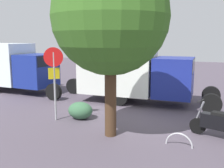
% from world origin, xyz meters
% --- Properties ---
extents(ground_plane, '(60.00, 60.00, 0.00)m').
position_xyz_m(ground_plane, '(0.00, 0.00, 0.00)').
color(ground_plane, '#4E4551').
extents(box_truck_near, '(6.99, 2.30, 3.03)m').
position_xyz_m(box_truck_near, '(1.32, -3.38, 1.65)').
color(box_truck_near, black).
rests_on(box_truck_near, ground).
extents(box_truck_far, '(7.53, 2.68, 2.96)m').
position_xyz_m(box_truck_far, '(9.40, -3.44, 1.63)').
color(box_truck_far, black).
rests_on(box_truck_far, ground).
extents(motorcycle, '(1.75, 0.79, 1.20)m').
position_xyz_m(motorcycle, '(-2.64, 0.45, 0.52)').
color(motorcycle, black).
rests_on(motorcycle, ground).
extents(stop_sign, '(0.71, 0.33, 2.93)m').
position_xyz_m(stop_sign, '(3.42, 0.72, 1.95)').
color(stop_sign, '#9E9EA3').
rests_on(stop_sign, ground).
extents(street_tree, '(3.76, 3.76, 5.83)m').
position_xyz_m(street_tree, '(0.73, 1.47, 3.93)').
color(street_tree, '#47301E').
rests_on(street_tree, ground).
extents(bike_rack_hoop, '(0.85, 0.16, 0.85)m').
position_xyz_m(bike_rack_hoop, '(-1.56, 1.56, 0.00)').
color(bike_rack_hoop, '#B7B7BC').
rests_on(bike_rack_hoop, ground).
extents(shrub_by_tree, '(1.03, 0.84, 0.70)m').
position_xyz_m(shrub_by_tree, '(2.57, 0.20, 0.35)').
color(shrub_by_tree, '#3A6745').
rests_on(shrub_by_tree, ground).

